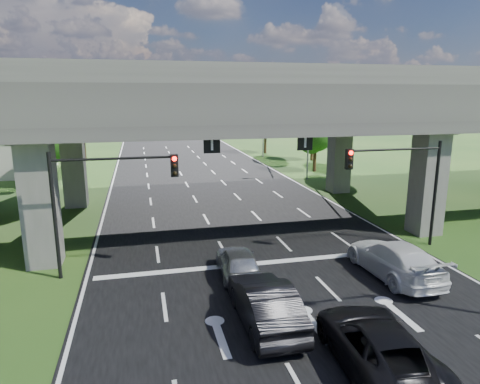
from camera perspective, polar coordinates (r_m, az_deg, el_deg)
name	(u,v)px	position (r m, az deg, el deg)	size (l,w,h in m)	color
ground	(289,293)	(19.30, 6.62, -13.25)	(160.00, 160.00, 0.00)	#1F4416
road	(238,226)	(28.24, -0.28, -4.55)	(18.00, 120.00, 0.03)	black
overpass	(231,103)	(28.89, -1.21, 11.78)	(80.00, 15.00, 10.00)	#3C3936
signal_right	(403,175)	(24.88, 20.91, 2.10)	(5.76, 0.54, 6.00)	black
signal_left	(102,190)	(20.71, -17.87, 0.30)	(5.76, 0.54, 6.00)	black
streetlight_far	(305,121)	(43.45, 8.68, 9.28)	(3.38, 0.25, 10.00)	gray
streetlight_beyond	(261,114)	(58.58, 2.77, 10.31)	(3.38, 0.25, 10.00)	gray
tree_left_near	(50,135)	(43.13, -23.97, 6.93)	(4.50, 4.50, 7.80)	black
tree_left_mid	(35,135)	(51.59, -25.63, 6.85)	(3.91, 3.90, 6.76)	black
tree_left_far	(82,121)	(58.75, -20.27, 8.85)	(4.80, 4.80, 8.32)	black
tree_right_near	(316,131)	(48.36, 10.12, 7.97)	(4.20, 4.20, 7.28)	black
tree_right_mid	(313,128)	(56.90, 9.71, 8.37)	(3.91, 3.90, 6.76)	black
tree_right_far	(266,120)	(63.02, 3.47, 9.54)	(4.50, 4.50, 7.80)	black
car_silver	(238,262)	(20.40, -0.24, -9.32)	(1.74, 4.33, 1.47)	#96999D
car_dark	(265,303)	(16.48, 3.35, -14.56)	(1.82, 5.21, 1.72)	black
car_white	(394,259)	(21.73, 19.82, -8.40)	(2.36, 5.81, 1.69)	silver
car_trailing	(377,345)	(14.86, 17.81, -18.86)	(2.59, 5.62, 1.56)	black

